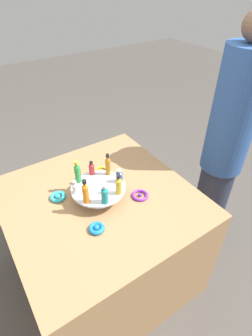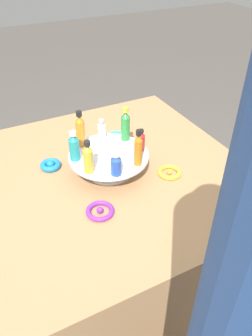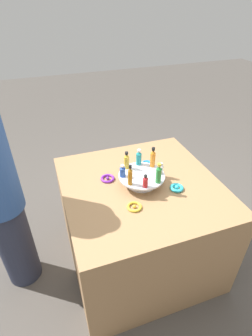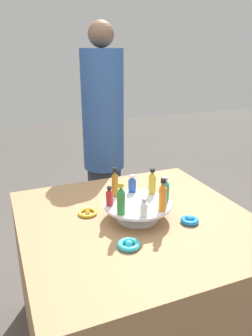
{
  "view_description": "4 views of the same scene",
  "coord_description": "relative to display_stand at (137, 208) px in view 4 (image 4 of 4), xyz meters",
  "views": [
    {
      "loc": [
        0.5,
        1.03,
        1.89
      ],
      "look_at": [
        -0.18,
        0.03,
        0.95
      ],
      "focal_mm": 28.0,
      "sensor_mm": 36.0,
      "label": 1
    },
    {
      "loc": [
        -0.98,
        0.42,
        1.6
      ],
      "look_at": [
        -0.22,
        0.03,
        0.96
      ],
      "focal_mm": 35.0,
      "sensor_mm": 36.0,
      "label": 2
    },
    {
      "loc": [
        -0.58,
        -1.33,
        1.93
      ],
      "look_at": [
        -0.11,
        0.02,
        0.94
      ],
      "focal_mm": 28.0,
      "sensor_mm": 36.0,
      "label": 3
    },
    {
      "loc": [
        1.26,
        -0.57,
        1.55
      ],
      "look_at": [
        -0.23,
        0.04,
        0.96
      ],
      "focal_mm": 35.0,
      "sensor_mm": 36.0,
      "label": 4
    }
  ],
  "objects": [
    {
      "name": "person_figure",
      "position": [
        -0.93,
        0.15,
        0.03
      ],
      "size": [
        0.29,
        0.29,
        1.73
      ],
      "rotation": [
        0.0,
        0.0,
        -0.16
      ],
      "color": "#282D42",
      "rests_on": "ground_plane"
    },
    {
      "name": "ribbon_bow_blue",
      "position": [
        0.13,
        0.21,
        -0.04
      ],
      "size": [
        0.09,
        0.09,
        0.03
      ],
      "color": "blue",
      "rests_on": "party_table"
    },
    {
      "name": "bottle_red",
      "position": [
        -0.03,
        -0.13,
        0.07
      ],
      "size": [
        0.03,
        0.03,
        0.09
      ],
      "color": "#B21E23",
      "rests_on": "display_stand"
    },
    {
      "name": "ribbon_bow_teal",
      "position": [
        0.21,
        -0.13,
        -0.04
      ],
      "size": [
        0.09,
        0.09,
        0.03
      ],
      "color": "#2DB7CC",
      "rests_on": "party_table"
    },
    {
      "name": "display_stand",
      "position": [
        0.0,
        0.0,
        0.0
      ],
      "size": [
        0.32,
        0.32,
        0.08
      ],
      "color": "silver",
      "rests_on": "party_table"
    },
    {
      "name": "bottle_orange",
      "position": [
        0.11,
        0.07,
        0.1
      ],
      "size": [
        0.04,
        0.04,
        0.15
      ],
      "color": "orange",
      "rests_on": "display_stand"
    },
    {
      "name": "bottle_blue",
      "position": [
        -0.13,
        0.03,
        0.07
      ],
      "size": [
        0.04,
        0.04,
        0.09
      ],
      "color": "#234CAD",
      "rests_on": "display_stand"
    },
    {
      "name": "party_table",
      "position": [
        0.0,
        0.0,
        -0.45
      ],
      "size": [
        1.09,
        1.09,
        0.79
      ],
      "color": "#9E754C",
      "rests_on": "ground_plane"
    },
    {
      "name": "bottle_gold",
      "position": [
        -0.07,
        0.11,
        0.09
      ],
      "size": [
        0.04,
        0.04,
        0.13
      ],
      "color": "gold",
      "rests_on": "display_stand"
    },
    {
      "name": "bottle_green",
      "position": [
        0.07,
        -0.11,
        0.1
      ],
      "size": [
        0.04,
        0.04,
        0.15
      ],
      "color": "#288438",
      "rests_on": "display_stand"
    },
    {
      "name": "ribbon_bow_purple",
      "position": [
        -0.21,
        0.13,
        -0.04
      ],
      "size": [
        0.1,
        0.1,
        0.02
      ],
      "color": "purple",
      "rests_on": "party_table"
    },
    {
      "name": "bottle_teal",
      "position": [
        0.03,
        0.13,
        0.08
      ],
      "size": [
        0.04,
        0.04,
        0.12
      ],
      "color": "teal",
      "rests_on": "display_stand"
    },
    {
      "name": "ribbon_bow_gold",
      "position": [
        -0.13,
        -0.21,
        -0.05
      ],
      "size": [
        0.09,
        0.09,
        0.02
      ],
      "color": "gold",
      "rests_on": "party_table"
    },
    {
      "name": "bottle_amber",
      "position": [
        -0.11,
        -0.07,
        0.1
      ],
      "size": [
        0.03,
        0.03,
        0.15
      ],
      "color": "#AD6B19",
      "rests_on": "display_stand"
    },
    {
      "name": "bottle_clear",
      "position": [
        0.13,
        -0.03,
        0.07
      ],
      "size": [
        0.03,
        0.03,
        0.08
      ],
      "color": "silver",
      "rests_on": "display_stand"
    }
  ]
}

